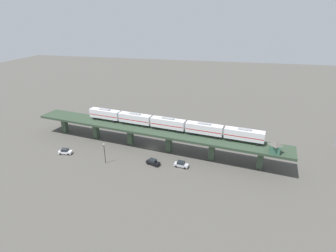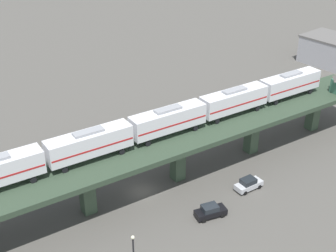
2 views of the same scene
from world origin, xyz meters
name	(u,v)px [view 2 (image 2 of 2)]	position (x,y,z in m)	size (l,w,h in m)	color
ground_plane	(141,192)	(0.00, 0.00, 0.00)	(400.00, 400.00, 0.00)	#4C4944
elevated_viaduct	(139,156)	(-0.03, -0.17, 6.33)	(22.01, 92.23, 7.35)	#2C3D2C
subway_train	(168,120)	(-0.55, 5.77, 9.89)	(12.07, 62.12, 4.45)	silver
street_car_silver	(249,184)	(10.14, 12.43, 0.94)	(2.41, 4.60, 1.89)	#B7BABF
street_car_black	(210,211)	(10.83, 3.52, 0.94)	(3.13, 4.75, 1.89)	black
delivery_truck	(33,177)	(-11.65, -11.49, 1.76)	(4.25, 7.54, 3.20)	#333338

